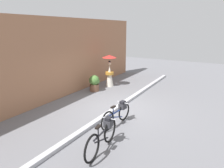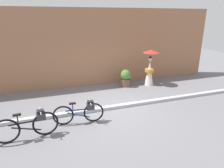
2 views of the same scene
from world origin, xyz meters
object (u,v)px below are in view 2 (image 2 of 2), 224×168
Objects in this scene: bicycle_near_officer at (81,112)px; potted_plant_by_door at (126,77)px; bicycle_far_side at (29,125)px; person_with_parasol at (150,67)px.

potted_plant_by_door is (2.90, 3.06, 0.05)m from bicycle_near_officer.
bicycle_far_side is 5.71m from potted_plant_by_door.
person_with_parasol is 2.08× the size of potted_plant_by_door.
potted_plant_by_door is at bearing 171.34° from person_with_parasol.
person_with_parasol is (4.18, 2.87, 0.54)m from bicycle_near_officer.
potted_plant_by_door is (4.53, 3.48, 0.02)m from bicycle_far_side.
bicycle_near_officer is at bearing -133.41° from potted_plant_by_door.
bicycle_near_officer is 0.92× the size of person_with_parasol.
person_with_parasol is (5.81, 3.29, 0.51)m from bicycle_far_side.
bicycle_near_officer is 1.91× the size of potted_plant_by_door.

